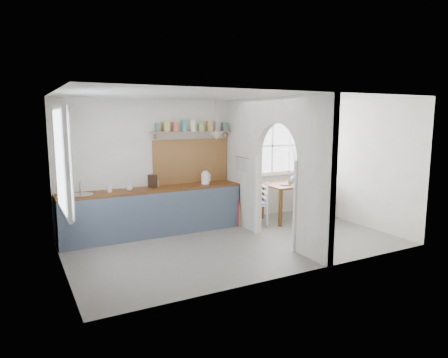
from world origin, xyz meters
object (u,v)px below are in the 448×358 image
vase (294,178)px  dining_table (294,201)px  kettle (205,177)px  chair_left (256,203)px  chair_right (326,195)px

vase → dining_table: bearing=-127.9°
kettle → chair_left: bearing=4.4°
dining_table → chair_right: (0.92, -0.01, 0.07)m
chair_left → chair_right: chair_right is taller
kettle → chair_right: bearing=14.5°
dining_table → vase: vase is taller
chair_right → kettle: (-2.90, 0.40, 0.56)m
chair_right → kettle: 2.98m
dining_table → chair_left: (-0.96, 0.06, 0.06)m
chair_left → kettle: 1.21m
chair_right → dining_table: bearing=92.6°
dining_table → chair_right: bearing=2.3°
chair_left → chair_right: size_ratio=0.98×
chair_left → chair_right: (1.89, -0.07, 0.01)m
dining_table → vase: 0.54m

